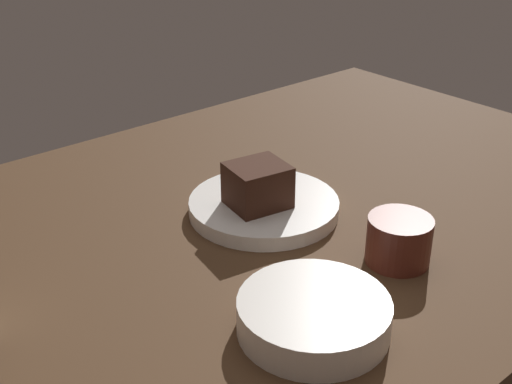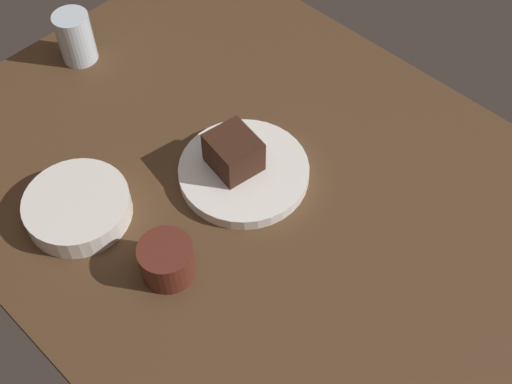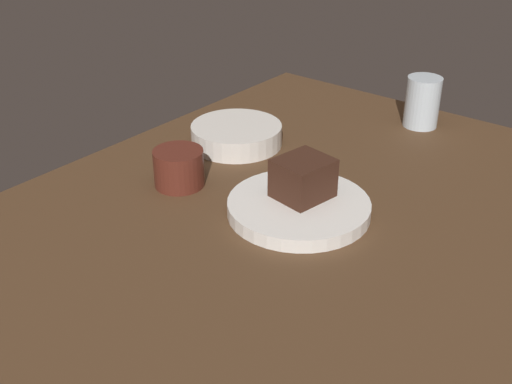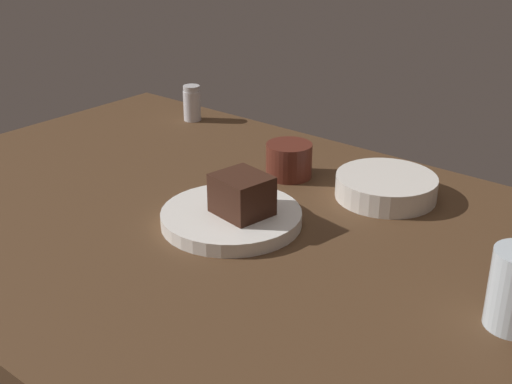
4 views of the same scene
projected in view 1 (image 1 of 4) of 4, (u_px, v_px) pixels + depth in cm
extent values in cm
cube|color=#4C331E|center=(294.00, 209.00, 102.33)|extent=(120.00, 84.00, 3.00)
cylinder|color=white|center=(264.00, 206.00, 97.61)|extent=(21.97, 21.97, 2.18)
cube|color=#381E14|center=(258.00, 185.00, 94.35)|extent=(9.14, 8.46, 6.22)
cylinder|color=white|center=(314.00, 316.00, 73.10)|extent=(16.99, 16.99, 3.92)
cylinder|color=#562319|center=(399.00, 240.00, 85.14)|extent=(8.32, 8.32, 6.23)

